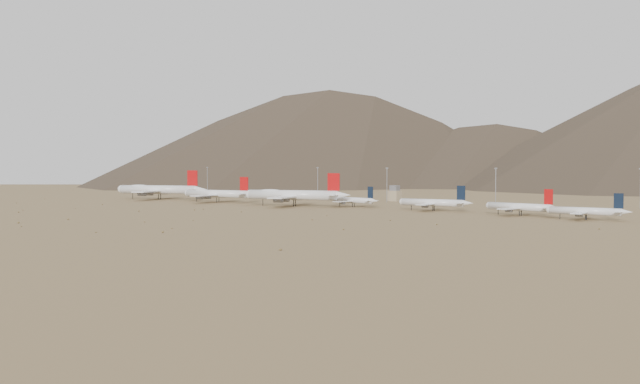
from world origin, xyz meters
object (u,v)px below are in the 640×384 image
Objects in this scene: widebody_west at (158,189)px; control_tower at (395,194)px; narrowbody_b at (434,203)px; widebody_east at (293,195)px; widebody_centre at (217,194)px; narrowbody_a at (354,200)px.

control_tower is at bearing 8.27° from widebody_west.
widebody_east is at bearing -177.73° from narrowbody_b.
widebody_centre is 5.30× the size of control_tower.
widebody_west is 242.33m from narrowbody_b.
widebody_west is 181.22m from narrowbody_a.
widebody_centre is 112.92m from narrowbody_a.
widebody_centre reaches higher than control_tower.
narrowbody_a is at bearing -0.92° from widebody_centre.
control_tower is at bearing 112.36° from narrowbody_a.
narrowbody_a reaches higher than control_tower.
widebody_west is at bearing -166.14° from narrowbody_a.
widebody_west is 1.17× the size of widebody_centre.
narrowbody_a is at bearing 170.14° from narrowbody_b.
narrowbody_b is 3.92× the size of control_tower.
widebody_west reaches higher than control_tower.
widebody_west is 1.02× the size of widebody_east.
widebody_west reaches higher than widebody_east.
widebody_centre is 0.88× the size of widebody_east.
widebody_east reaches higher than narrowbody_b.
narrowbody_b is at bearing -19.48° from widebody_west.
widebody_east reaches higher than narrowbody_a.
widebody_centre is 134.52m from control_tower.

